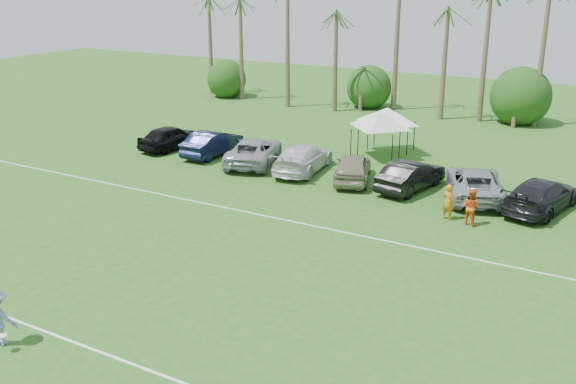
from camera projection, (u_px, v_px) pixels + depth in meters
The scene contains 21 objects.
ground at pixel (18, 376), 17.90m from camera, with size 120.00×120.00×0.00m, color #2A5C1B.
field_lines at pixel (193, 267), 24.49m from camera, with size 80.00×12.10×0.01m.
palm_tree_0 at pixel (197, 10), 56.98m from camera, with size 2.40×2.40×8.90m.
palm_tree_1 at pixel (244, 1), 54.38m from camera, with size 2.40×2.40×9.90m.
palm_tree_4 at pixel (388, 17), 48.64m from camera, with size 2.40×2.40×8.90m.
palm_tree_5 at pixel (441, 6), 46.50m from camera, with size 2.40×2.40×9.90m.
bush_tree_0 at pixel (233, 75), 58.26m from camera, with size 4.00×4.00×4.00m.
bush_tree_1 at pixel (366, 87), 52.24m from camera, with size 4.00×4.00×4.00m.
bush_tree_2 at pixel (518, 101), 46.67m from camera, with size 4.00×4.00×4.00m.
sideline_player_a at pixel (448, 202), 29.00m from camera, with size 0.60×0.40×1.66m, color orange.
sideline_player_b at pixel (471, 207), 28.40m from camera, with size 0.81×0.63×1.66m, color #E55619.
canopy_tent_left at pixel (381, 112), 38.12m from camera, with size 4.04×4.04×3.28m.
canopy_tent_right at pixel (388, 108), 39.03m from camera, with size 4.12×4.12×3.33m.
parked_car_0 at pixel (171, 137), 40.64m from camera, with size 1.81×4.50×1.53m, color black.
parked_car_1 at pixel (213, 143), 39.22m from camera, with size 1.62×4.65×1.53m, color black.
parked_car_2 at pixel (254, 151), 37.46m from camera, with size 2.54×5.51×1.53m, color #999BA4.
parked_car_3 at pixel (303, 158), 36.08m from camera, with size 2.15×5.28×1.53m, color silver.
parked_car_4 at pixel (353, 167), 34.34m from camera, with size 1.81×4.50×1.53m, color gray.
parked_car_5 at pixel (411, 175), 33.01m from camera, with size 1.62×4.65×1.53m, color black.
parked_car_6 at pixel (475, 183), 31.79m from camera, with size 2.54×5.51×1.53m, color #9297A0.
parked_car_7 at pixel (542, 195), 30.09m from camera, with size 2.15×5.28×1.53m, color black.
Camera 1 is at (14.06, -9.59, 10.69)m, focal length 40.00 mm.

